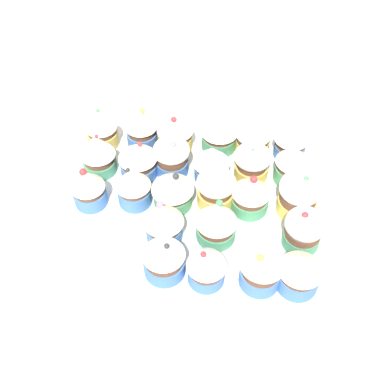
# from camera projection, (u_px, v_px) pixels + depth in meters

# --- Properties ---
(ground_plane) EXTENTS (1.80, 1.80, 0.03)m
(ground_plane) POSITION_uv_depth(u_px,v_px,m) (192.00, 214.00, 0.79)
(ground_plane) COLOR #B2A899
(baking_tray) EXTENTS (0.43, 0.36, 0.01)m
(baking_tray) POSITION_uv_depth(u_px,v_px,m) (192.00, 206.00, 0.78)
(baking_tray) COLOR silver
(baking_tray) RESTS_ON ground_plane
(cupcake_0) EXTENTS (0.06, 0.06, 0.07)m
(cupcake_0) POSITION_uv_depth(u_px,v_px,m) (291.00, 140.00, 0.82)
(cupcake_0) COLOR #477AC6
(cupcake_0) RESTS_ON baking_tray
(cupcake_1) EXTENTS (0.06, 0.06, 0.08)m
(cupcake_1) POSITION_uv_depth(u_px,v_px,m) (254.00, 134.00, 0.82)
(cupcake_1) COLOR #EFC651
(cupcake_1) RESTS_ON baking_tray
(cupcake_2) EXTENTS (0.06, 0.06, 0.07)m
(cupcake_2) POSITION_uv_depth(u_px,v_px,m) (219.00, 132.00, 0.83)
(cupcake_2) COLOR #4C9E6B
(cupcake_2) RESTS_ON baking_tray
(cupcake_3) EXTENTS (0.06, 0.06, 0.07)m
(cupcake_3) POSITION_uv_depth(u_px,v_px,m) (175.00, 132.00, 0.83)
(cupcake_3) COLOR #EFC651
(cupcake_3) RESTS_ON baking_tray
(cupcake_4) EXTENTS (0.06, 0.06, 0.08)m
(cupcake_4) POSITION_uv_depth(u_px,v_px,m) (141.00, 128.00, 0.83)
(cupcake_4) COLOR #477AC6
(cupcake_4) RESTS_ON baking_tray
(cupcake_5) EXTENTS (0.06, 0.06, 0.08)m
(cupcake_5) POSITION_uv_depth(u_px,v_px,m) (101.00, 127.00, 0.83)
(cupcake_5) COLOR #EFC651
(cupcake_5) RESTS_ON baking_tray
(cupcake_6) EXTENTS (0.06, 0.06, 0.07)m
(cupcake_6) POSITION_uv_depth(u_px,v_px,m) (293.00, 164.00, 0.78)
(cupcake_6) COLOR #4C9E6B
(cupcake_6) RESTS_ON baking_tray
(cupcake_7) EXTENTS (0.06, 0.06, 0.06)m
(cupcake_7) POSITION_uv_depth(u_px,v_px,m) (252.00, 162.00, 0.79)
(cupcake_7) COLOR #EFC651
(cupcake_7) RESTS_ON baking_tray
(cupcake_8) EXTENTS (0.06, 0.06, 0.07)m
(cupcake_8) POSITION_uv_depth(u_px,v_px,m) (212.00, 162.00, 0.78)
(cupcake_8) COLOR #477AC6
(cupcake_8) RESTS_ON baking_tray
(cupcake_9) EXTENTS (0.06, 0.06, 0.07)m
(cupcake_9) POSITION_uv_depth(u_px,v_px,m) (172.00, 156.00, 0.79)
(cupcake_9) COLOR #477AC6
(cupcake_9) RESTS_ON baking_tray
(cupcake_10) EXTENTS (0.06, 0.06, 0.07)m
(cupcake_10) POSITION_uv_depth(u_px,v_px,m) (138.00, 159.00, 0.79)
(cupcake_10) COLOR #477AC6
(cupcake_10) RESTS_ON baking_tray
(cupcake_11) EXTENTS (0.06, 0.06, 0.08)m
(cupcake_11) POSITION_uv_depth(u_px,v_px,m) (98.00, 153.00, 0.79)
(cupcake_11) COLOR #4C9E6B
(cupcake_11) RESTS_ON baking_tray
(cupcake_12) EXTENTS (0.07, 0.07, 0.08)m
(cupcake_12) POSITION_uv_depth(u_px,v_px,m) (299.00, 193.00, 0.74)
(cupcake_12) COLOR #EFC651
(cupcake_12) RESTS_ON baking_tray
(cupcake_13) EXTENTS (0.06, 0.06, 0.07)m
(cupcake_13) POSITION_uv_depth(u_px,v_px,m) (251.00, 195.00, 0.74)
(cupcake_13) COLOR #4C9E6B
(cupcake_13) RESTS_ON baking_tray
(cupcake_14) EXTENTS (0.06, 0.06, 0.06)m
(cupcake_14) POSITION_uv_depth(u_px,v_px,m) (216.00, 189.00, 0.75)
(cupcake_14) COLOR #EFC651
(cupcake_14) RESTS_ON baking_tray
(cupcake_15) EXTENTS (0.07, 0.07, 0.07)m
(cupcake_15) POSITION_uv_depth(u_px,v_px,m) (173.00, 188.00, 0.75)
(cupcake_15) COLOR #4C9E6B
(cupcake_15) RESTS_ON baking_tray
(cupcake_16) EXTENTS (0.05, 0.05, 0.08)m
(cupcake_16) POSITION_uv_depth(u_px,v_px,m) (134.00, 184.00, 0.75)
(cupcake_16) COLOR #477AC6
(cupcake_16) RESTS_ON baking_tray
(cupcake_17) EXTENTS (0.05, 0.05, 0.08)m
(cupcake_17) POSITION_uv_depth(u_px,v_px,m) (88.00, 187.00, 0.75)
(cupcake_17) COLOR #477AC6
(cupcake_17) RESTS_ON baking_tray
(cupcake_18) EXTENTS (0.06, 0.06, 0.07)m
(cupcake_18) POSITION_uv_depth(u_px,v_px,m) (304.00, 229.00, 0.70)
(cupcake_18) COLOR #4C9E6B
(cupcake_18) RESTS_ON baking_tray
(cupcake_19) EXTENTS (0.06, 0.06, 0.08)m
(cupcake_19) POSITION_uv_depth(u_px,v_px,m) (217.00, 220.00, 0.70)
(cupcake_19) COLOR #4C9E6B
(cupcake_19) RESTS_ON baking_tray
(cupcake_20) EXTENTS (0.06, 0.06, 0.07)m
(cupcake_20) POSITION_uv_depth(u_px,v_px,m) (163.00, 221.00, 0.70)
(cupcake_20) COLOR #477AC6
(cupcake_20) RESTS_ON baking_tray
(cupcake_21) EXTENTS (0.06, 0.06, 0.07)m
(cupcake_21) POSITION_uv_depth(u_px,v_px,m) (300.00, 271.00, 0.65)
(cupcake_21) COLOR #477AC6
(cupcake_21) RESTS_ON baking_tray
(cupcake_22) EXTENTS (0.06, 0.06, 0.07)m
(cupcake_22) POSITION_uv_depth(u_px,v_px,m) (261.00, 268.00, 0.66)
(cupcake_22) COLOR #477AC6
(cupcake_22) RESTS_ON baking_tray
(cupcake_23) EXTENTS (0.06, 0.06, 0.08)m
(cupcake_23) POSITION_uv_depth(u_px,v_px,m) (207.00, 264.00, 0.66)
(cupcake_23) COLOR #477AC6
(cupcake_23) RESTS_ON baking_tray
(cupcake_24) EXTENTS (0.06, 0.06, 0.07)m
(cupcake_24) POSITION_uv_depth(u_px,v_px,m) (164.00, 257.00, 0.67)
(cupcake_24) COLOR #477AC6
(cupcake_24) RESTS_ON baking_tray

